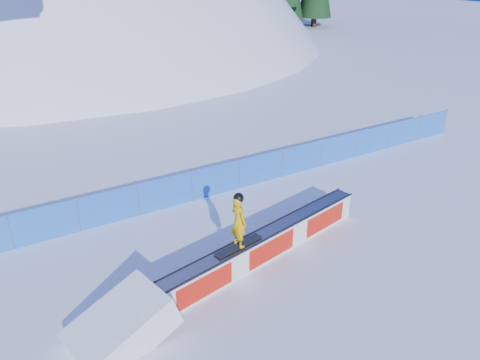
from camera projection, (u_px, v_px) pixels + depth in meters
ground at (338, 235)px, 14.97m from camera, size 160.00×160.00×0.00m
snow_hill at (83, 200)px, 55.17m from camera, size 64.00×64.00×64.00m
safety_fence at (261, 168)px, 18.18m from camera, size 22.05×0.05×1.30m
rail_box at (266, 245)px, 13.64m from camera, size 7.56×2.05×0.91m
snow_ramp at (123, 339)px, 10.93m from camera, size 2.69×1.98×1.52m
snowboarder at (239, 221)px, 12.43m from camera, size 1.58×0.59×1.63m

